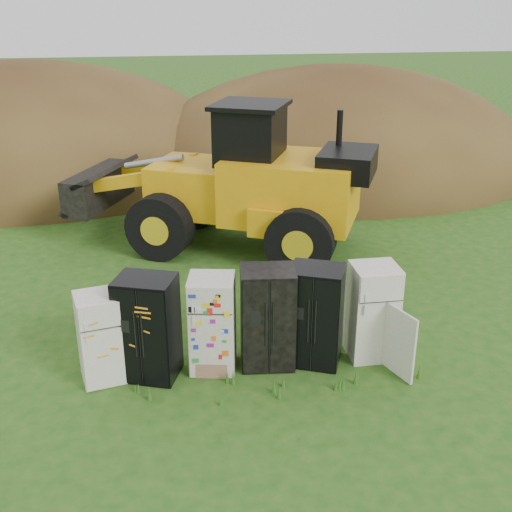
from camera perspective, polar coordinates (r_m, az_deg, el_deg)
The scene contains 10 objects.
ground at distance 11.80m, azimuth -1.38°, elevation -9.68°, with size 120.00×120.00×0.00m, color #1F4F15.
fridge_leftmost at distance 11.35m, azimuth -13.70°, elevation -7.07°, with size 0.71×0.68×1.61m, color white, non-canonical shape.
fridge_black_side at distance 11.23m, azimuth -9.59°, elevation -6.30°, with size 0.97×0.77×1.87m, color black, non-canonical shape.
fridge_sticker at distance 11.33m, azimuth -3.90°, elevation -6.01°, with size 0.79×0.73×1.77m, color silver, non-canonical shape.
fridge_dark_mid at distance 11.42m, azimuth 1.04°, elevation -5.48°, with size 0.95×0.77×1.85m, color black, non-canonical shape.
fridge_black_right at distance 11.54m, azimuth 5.32°, elevation -5.28°, with size 0.92×0.77×1.85m, color black, non-canonical shape.
fridge_open_door at distance 11.87m, azimuth 10.32°, elevation -4.89°, with size 0.81×0.75×1.80m, color white, non-canonical shape.
wheel_loader at distance 16.60m, azimuth -3.66°, elevation 7.12°, with size 7.82×3.17×3.78m, color gold, non-canonical shape.
dirt_mound_right at distance 24.35m, azimuth 6.96°, elevation 7.41°, with size 14.89×10.92×7.79m, color #3F2714.
dirt_mound_left at distance 25.20m, azimuth -19.41°, elevation 6.81°, with size 15.56×11.67×8.17m, color #3F2714.
Camera 1 is at (-1.23, -9.91, 6.29)m, focal length 45.00 mm.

